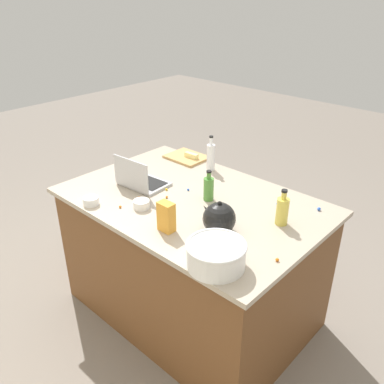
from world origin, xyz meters
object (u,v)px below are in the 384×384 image
object	(u,v)px
bottle_olive	(209,188)
ramekin_small	(141,204)
candy_bag	(166,217)
bottle_vinegar	(211,156)
mixing_bowl_large	(216,254)
kitchen_timer	(120,163)
ramekin_medium	(91,201)
bottle_oil	(282,210)
cutting_board	(187,157)
butter_stick_left	(191,155)
kettle	(219,219)
laptop	(140,180)

from	to	relation	value
bottle_olive	ramekin_small	bearing A→B (deg)	57.20
bottle_olive	candy_bag	size ratio (longest dim) A/B	1.16
bottle_vinegar	bottle_olive	size ratio (longest dim) A/B	1.31
mixing_bowl_large	bottle_olive	world-z (taller)	bottle_olive
bottle_olive	kitchen_timer	world-z (taller)	bottle_olive
ramekin_small	ramekin_medium	bearing A→B (deg)	34.87
bottle_vinegar	candy_bag	xyz separation A→B (m)	(-0.35, 0.78, -0.02)
bottle_oil	bottle_olive	world-z (taller)	bottle_oil
cutting_board	bottle_vinegar	bearing A→B (deg)	171.18
butter_stick_left	candy_bag	world-z (taller)	candy_bag
kitchen_timer	candy_bag	bearing A→B (deg)	156.88
cutting_board	butter_stick_left	size ratio (longest dim) A/B	2.70
mixing_bowl_large	kettle	xyz separation A→B (m)	(0.18, -0.24, 0.01)
laptop	cutting_board	distance (m)	0.58
bottle_oil	kitchen_timer	size ratio (longest dim) A/B	2.75
mixing_bowl_large	kitchen_timer	bearing A→B (deg)	-18.79
cutting_board	butter_stick_left	bearing A→B (deg)	180.00
bottle_oil	butter_stick_left	bearing A→B (deg)	-18.68
cutting_board	ramekin_small	xyz separation A→B (m)	(-0.33, 0.75, 0.02)
kettle	candy_bag	bearing A→B (deg)	40.44
candy_bag	laptop	bearing A→B (deg)	-26.52
cutting_board	ramekin_medium	size ratio (longest dim) A/B	3.12
butter_stick_left	kettle	bearing A→B (deg)	141.18
mixing_bowl_large	ramekin_small	xyz separation A→B (m)	(0.69, -0.13, -0.04)
bottle_oil	butter_stick_left	xyz separation A→B (m)	(1.00, -0.34, -0.05)
laptop	cutting_board	size ratio (longest dim) A/B	1.09
kitchen_timer	candy_bag	size ratio (longest dim) A/B	0.45
kettle	kitchen_timer	distance (m)	1.10
bottle_oil	mixing_bowl_large	bearing A→B (deg)	87.71
kettle	ramekin_small	world-z (taller)	kettle
ramekin_small	candy_bag	distance (m)	0.31
bottle_oil	kettle	xyz separation A→B (m)	(0.21, 0.30, -0.01)
cutting_board	ramekin_small	bearing A→B (deg)	114.03
mixing_bowl_large	ramekin_medium	world-z (taller)	mixing_bowl_large
cutting_board	candy_bag	xyz separation A→B (m)	(-0.63, 0.82, 0.08)
bottle_vinegar	bottle_olive	xyz separation A→B (m)	(-0.29, 0.36, -0.03)
mixing_bowl_large	ramekin_small	world-z (taller)	mixing_bowl_large
mixing_bowl_large	cutting_board	world-z (taller)	mixing_bowl_large
bottle_olive	ramekin_small	distance (m)	0.42
laptop	candy_bag	bearing A→B (deg)	153.48
bottle_vinegar	candy_bag	distance (m)	0.85
butter_stick_left	ramekin_small	size ratio (longest dim) A/B	1.12
cutting_board	kitchen_timer	bearing A→B (deg)	61.89
mixing_bowl_large	bottle_olive	distance (m)	0.67
laptop	bottle_vinegar	distance (m)	0.55
mixing_bowl_large	bottle_oil	size ratio (longest dim) A/B	1.37
kettle	candy_bag	world-z (taller)	kettle
bottle_olive	ramekin_medium	xyz separation A→B (m)	(0.49, 0.53, -0.06)
laptop	butter_stick_left	bearing A→B (deg)	-83.70
bottle_oil	butter_stick_left	distance (m)	1.06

